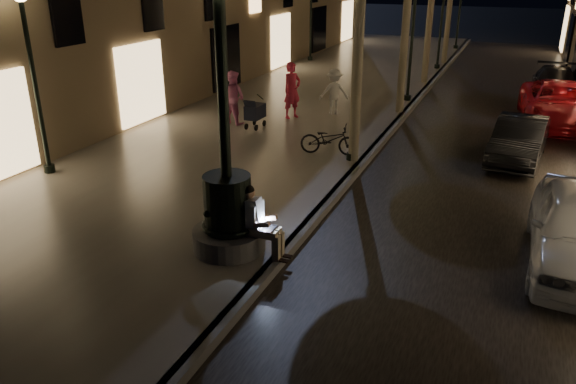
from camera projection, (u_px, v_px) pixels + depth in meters
The scene contains 20 objects.
ground at pixel (409, 111), 21.74m from camera, with size 120.00×120.00×0.00m, color black.
cobble_lane at pixel (491, 118), 20.69m from camera, with size 6.00×45.00×0.02m, color black.
promenade at pixel (312, 100), 23.11m from camera, with size 8.00×45.00×0.20m, color slate.
curb_strip at pixel (410, 109), 21.71m from camera, with size 0.25×45.00×0.20m, color #59595B.
fountain_lamppost at pixel (227, 200), 10.50m from camera, with size 1.40×1.40×5.21m.
seated_man_laptop at pixel (257, 219), 10.39m from camera, with size 1.01×0.34×1.38m.
lamp_curb_a at pixel (356, 49), 14.63m from camera, with size 0.36×0.36×4.81m.
lamp_curb_b at pixel (413, 22), 21.48m from camera, with size 0.36×0.36×4.81m.
lamp_curb_c at pixel (443, 8), 28.34m from camera, with size 0.36×0.36×4.81m.
lamp_left_a at pixel (30, 55), 13.69m from camera, with size 0.36×0.36×4.81m.
lamp_left_b at pixel (225, 20), 22.26m from camera, with size 0.36×0.36×4.81m.
lamp_left_c at pixel (311, 4), 30.82m from camera, with size 0.36×0.36×4.81m.
stroller at pixel (255, 112), 18.60m from camera, with size 0.47×1.08×1.11m.
car_second at pixel (519, 140), 16.08m from camera, with size 1.32×3.78×1.24m, color black.
car_third at pixel (559, 104), 19.65m from camera, with size 2.43×5.28×1.47m, color maroon.
car_rear at pixel (555, 83), 23.60m from camera, with size 1.78×4.38×1.27m, color #29282D.
pedestrian_red at pixel (292, 90), 19.71m from camera, with size 0.71×0.47×1.96m, color #C92845.
pedestrian_pink at pixel (233, 97), 19.01m from camera, with size 0.88×0.68×1.81m, color pink.
pedestrian_white at pixel (334, 92), 20.25m from camera, with size 1.06×0.61×1.64m, color white.
bicycle at pixel (329, 139), 16.06m from camera, with size 0.58×1.68×0.88m, color black.
Camera 1 is at (3.70, -6.51, 5.32)m, focal length 35.00 mm.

